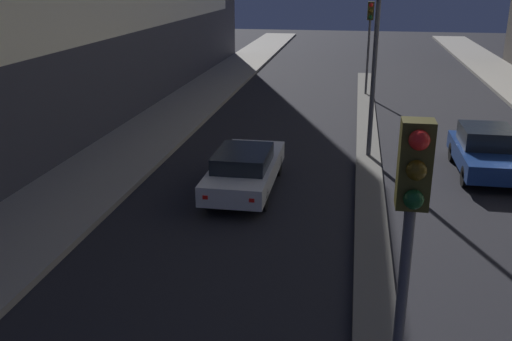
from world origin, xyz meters
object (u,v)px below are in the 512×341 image
at_px(traffic_light_mid, 370,27).
at_px(car_right_lane, 486,151).
at_px(car_left_lane, 245,169).
at_px(traffic_light_near, 408,239).

relative_size(traffic_light_mid, car_right_lane, 1.13).
bearing_deg(car_left_lane, car_right_lane, 21.25).
xyz_separation_m(traffic_light_mid, car_left_lane, (-3.69, -14.70, -2.88)).
distance_m(traffic_light_near, traffic_light_mid, 24.89).
bearing_deg(car_right_lane, car_left_lane, -158.75).
distance_m(traffic_light_near, car_right_lane, 13.86).
bearing_deg(car_left_lane, traffic_light_mid, 75.93).
bearing_deg(traffic_light_near, car_left_lane, 109.88).
height_order(traffic_light_near, car_right_lane, traffic_light_near).
height_order(car_left_lane, car_right_lane, car_right_lane).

